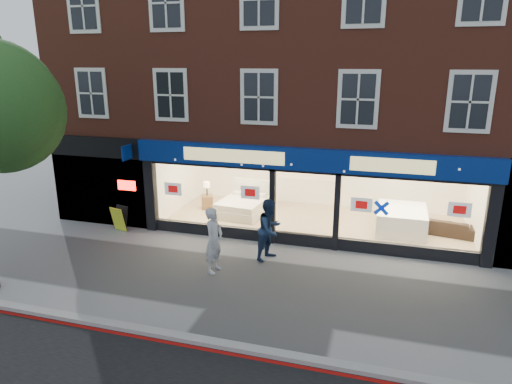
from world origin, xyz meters
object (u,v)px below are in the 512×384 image
at_px(a_board, 120,218).
at_px(pedestrian_grey, 214,240).
at_px(display_bed, 244,205).
at_px(pedestrian_blue, 270,229).
at_px(mattress_stack, 401,220).
at_px(sofa, 446,227).

relative_size(a_board, pedestrian_grey, 0.46).
height_order(display_bed, pedestrian_blue, pedestrian_blue).
bearing_deg(a_board, pedestrian_grey, -10.31).
xyz_separation_m(a_board, pedestrian_blue, (5.78, -0.85, 0.51)).
xyz_separation_m(mattress_stack, pedestrian_grey, (-5.22, -4.63, 0.45)).
bearing_deg(mattress_stack, sofa, 4.47).
relative_size(mattress_stack, pedestrian_blue, 1.10).
relative_size(display_bed, pedestrian_grey, 1.17).
bearing_deg(sofa, a_board, 24.18).
height_order(display_bed, sofa, display_bed).
bearing_deg(sofa, display_bed, 10.02).
distance_m(sofa, pedestrian_blue, 6.43).
distance_m(display_bed, pedestrian_grey, 4.97).
distance_m(display_bed, a_board, 4.68).
height_order(display_bed, mattress_stack, display_bed).
bearing_deg(mattress_stack, pedestrian_blue, -139.63).
xyz_separation_m(display_bed, sofa, (7.40, -0.15, -0.06)).
bearing_deg(sofa, pedestrian_grey, 46.39).
relative_size(pedestrian_grey, pedestrian_blue, 1.01).
distance_m(a_board, pedestrian_blue, 5.87).
xyz_separation_m(display_bed, mattress_stack, (5.90, -0.26, 0.08)).
height_order(mattress_stack, a_board, mattress_stack).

